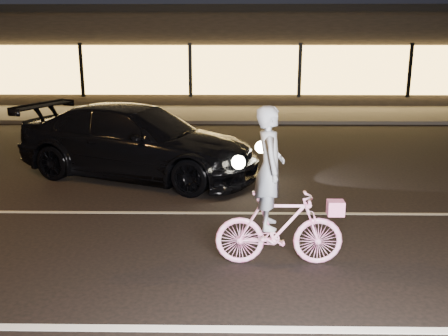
{
  "coord_description": "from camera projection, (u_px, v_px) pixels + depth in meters",
  "views": [
    {
      "loc": [
        1.71,
        -6.03,
        2.91
      ],
      "look_at": [
        1.61,
        0.6,
        1.17
      ],
      "focal_mm": 40.0,
      "sensor_mm": 36.0,
      "label": 1
    }
  ],
  "objects": [
    {
      "name": "ground",
      "position": [
        102.0,
        264.0,
        6.6
      ],
      "size": [
        90.0,
        90.0,
        0.0
      ],
      "primitive_type": "plane",
      "color": "black",
      "rests_on": "ground"
    },
    {
      "name": "lane_stripe_near",
      "position": [
        66.0,
        328.0,
        5.15
      ],
      "size": [
        60.0,
        0.12,
        0.01
      ],
      "primitive_type": "cube",
      "color": "silver",
      "rests_on": "ground"
    },
    {
      "name": "lane_stripe_far",
      "position": [
        132.0,
        213.0,
        8.53
      ],
      "size": [
        60.0,
        0.1,
        0.01
      ],
      "primitive_type": "cube",
      "color": "gray",
      "rests_on": "ground"
    },
    {
      "name": "sidewalk",
      "position": [
        187.0,
        114.0,
        19.16
      ],
      "size": [
        30.0,
        4.0,
        0.12
      ],
      "primitive_type": "cube",
      "color": "#383533",
      "rests_on": "ground"
    },
    {
      "name": "storefront",
      "position": [
        197.0,
        53.0,
        24.4
      ],
      "size": [
        25.4,
        8.42,
        4.2
      ],
      "color": "black",
      "rests_on": "ground"
    },
    {
      "name": "cyclist",
      "position": [
        277.0,
        210.0,
        6.43
      ],
      "size": [
        1.67,
        0.58,
        2.1
      ],
      "rotation": [
        0.0,
        0.0,
        1.57
      ],
      "color": "#FF37A3",
      "rests_on": "ground"
    },
    {
      "name": "sedan",
      "position": [
        138.0,
        141.0,
        10.6
      ],
      "size": [
        5.68,
        3.85,
        1.53
      ],
      "rotation": [
        0.0,
        0.0,
        1.21
      ],
      "color": "black",
      "rests_on": "ground"
    }
  ]
}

